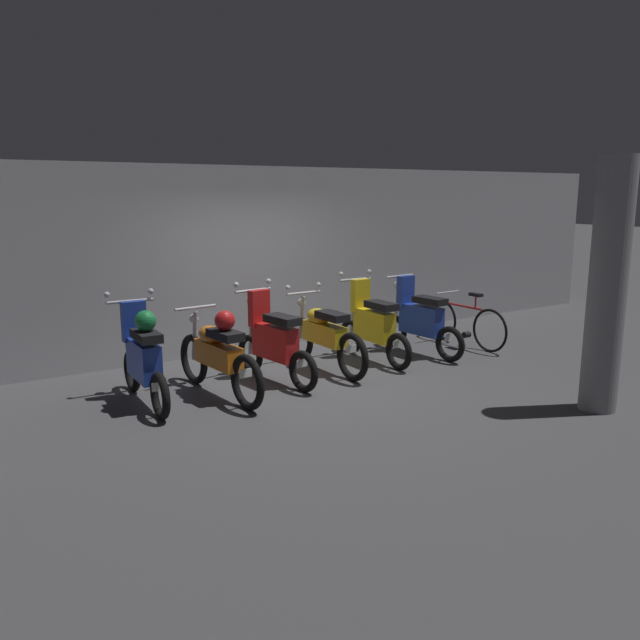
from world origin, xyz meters
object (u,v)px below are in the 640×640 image
at_px(motorbike_slot_0, 143,357).
at_px(bicycle, 465,323).
at_px(motorbike_slot_2, 273,342).
at_px(motorbike_slot_3, 323,335).
at_px(motorbike_slot_4, 372,325).
at_px(support_pillar, 608,287).
at_px(motorbike_slot_1, 218,354).
at_px(motorbike_slot_5, 419,320).

distance_m(motorbike_slot_0, bicycle, 5.25).
xyz_separation_m(motorbike_slot_2, bicycle, (3.54, 0.09, -0.17)).
relative_size(motorbike_slot_3, bicycle, 1.13).
bearing_deg(motorbike_slot_4, support_pillar, -74.01).
bearing_deg(motorbike_slot_2, motorbike_slot_0, 179.98).
bearing_deg(support_pillar, bicycle, 72.84).
xyz_separation_m(motorbike_slot_4, support_pillar, (0.89, -3.10, 0.89)).
bearing_deg(support_pillar, motorbike_slot_0, 145.57).
distance_m(motorbike_slot_4, support_pillar, 3.34).
height_order(motorbike_slot_4, bicycle, motorbike_slot_4).
xyz_separation_m(motorbike_slot_3, bicycle, (2.68, -0.04, -0.13)).
height_order(motorbike_slot_0, motorbike_slot_3, motorbike_slot_0).
xyz_separation_m(motorbike_slot_1, motorbike_slot_2, (0.85, 0.17, 0.00)).
bearing_deg(motorbike_slot_4, motorbike_slot_1, -172.96).
relative_size(motorbike_slot_5, bicycle, 0.97).
bearing_deg(motorbike_slot_3, motorbike_slot_5, -1.58).
height_order(motorbike_slot_1, motorbike_slot_3, motorbike_slot_3).
height_order(motorbike_slot_1, motorbike_slot_2, motorbike_slot_2).
height_order(motorbike_slot_0, motorbike_slot_2, same).
bearing_deg(motorbike_slot_3, motorbike_slot_2, -171.46).
bearing_deg(motorbike_slot_3, motorbike_slot_1, -169.93).
xyz_separation_m(motorbike_slot_0, support_pillar, (4.31, -2.95, 0.85)).
distance_m(motorbike_slot_1, motorbike_slot_3, 1.74).
bearing_deg(motorbike_slot_0, bicycle, 0.97).
height_order(motorbike_slot_2, motorbike_slot_3, motorbike_slot_2).
xyz_separation_m(motorbike_slot_4, motorbike_slot_5, (0.85, -0.06, -0.00)).
bearing_deg(motorbike_slot_1, motorbike_slot_2, 11.60).
relative_size(motorbike_slot_2, motorbike_slot_5, 1.00).
distance_m(motorbike_slot_0, motorbike_slot_3, 2.57).
bearing_deg(motorbike_slot_2, motorbike_slot_4, 4.74).
bearing_deg(motorbike_slot_5, support_pillar, -89.34).
height_order(bicycle, support_pillar, support_pillar).
relative_size(motorbike_slot_4, support_pillar, 0.59).
height_order(motorbike_slot_3, motorbike_slot_4, motorbike_slot_4).
distance_m(motorbike_slot_4, bicycle, 1.84).
distance_m(motorbike_slot_2, bicycle, 3.55).
height_order(motorbike_slot_2, motorbike_slot_4, same).
relative_size(motorbike_slot_1, motorbike_slot_2, 1.16).
bearing_deg(bicycle, motorbike_slot_0, -179.03).
bearing_deg(motorbike_slot_0, motorbike_slot_4, 2.37).
xyz_separation_m(motorbike_slot_4, bicycle, (1.83, -0.05, -0.17)).
xyz_separation_m(motorbike_slot_0, motorbike_slot_3, (2.57, 0.13, -0.08)).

